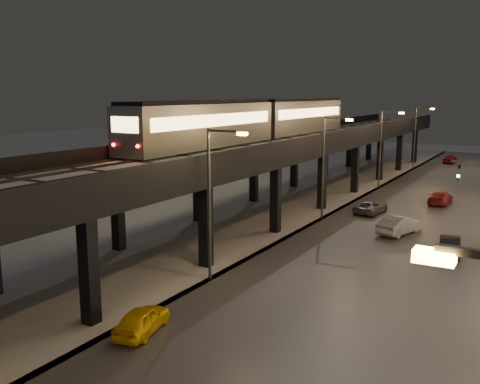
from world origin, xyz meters
The scene contains 17 objects.
road_surface centered at (7.50, 35.00, 0.03)m, with size 17.00×120.00×0.06m, color #46474D.
under_viaduct_pavement centered at (-6.00, 35.00, 0.03)m, with size 11.00×120.00×0.06m, color #9FA1A8.
elevated_viaduct centered at (-6.00, 31.84, 5.62)m, with size 9.00×100.00×6.30m.
viaduct_trackbed centered at (-6.01, 31.97, 6.39)m, with size 8.40×100.00×0.32m.
viaduct_parapet_streetside centered at (-1.65, 32.00, 6.85)m, with size 0.30×100.00×1.10m, color black.
viaduct_parapet_far centered at (-10.35, 32.00, 6.85)m, with size 0.30×100.00×1.10m, color black.
streetlight_left_1 centered at (-0.43, 13.00, 5.24)m, with size 2.57×0.28×9.00m.
streetlight_left_2 centered at (-0.43, 31.00, 5.24)m, with size 2.57×0.28×9.00m.
streetlight_left_3 centered at (-0.43, 49.00, 5.24)m, with size 2.57×0.28×9.00m.
streetlight_left_4 centered at (-0.43, 67.00, 5.24)m, with size 2.57×0.28×9.00m.
subway_train centered at (-8.50, 33.74, 8.49)m, with size 3.15×38.18×3.77m.
car_taxi centered at (0.50, 5.42, 0.62)m, with size 1.46×3.63×1.24m, color yellow.
car_near_white centered at (6.49, 29.17, 0.73)m, with size 1.55×4.44×1.46m, color #959799.
car_mid_silver centered at (2.39, 35.34, 0.61)m, with size 2.03×4.40×1.22m, color #5B5D62.
car_mid_dark centered at (7.19, 43.01, 0.66)m, with size 1.84×4.52×1.31m, color maroon.
car_far_white centered at (2.88, 76.88, 0.66)m, with size 1.57×3.89×1.33m, color maroon.
car_onc_silver centered at (10.86, 25.10, 0.63)m, with size 1.33×3.82×1.26m, color black.
Camera 1 is at (16.00, -12.38, 10.97)m, focal length 40.00 mm.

